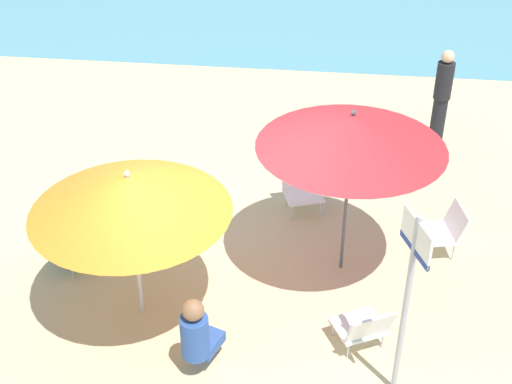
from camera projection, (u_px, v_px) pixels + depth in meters
name	position (u px, v px, depth m)	size (l,w,h in m)	color
ground_plane	(216.00, 284.00, 8.34)	(40.00, 40.00, 0.00)	#CCB789
umbrella_orange	(129.00, 194.00, 7.11)	(2.09, 2.09, 1.83)	silver
umbrella_red	(352.00, 131.00, 7.59)	(2.10, 2.10, 2.12)	#4C4C51
beach_chair_a	(148.00, 218.00, 8.94)	(0.60, 0.60, 0.63)	#33934C
beach_chair_b	(364.00, 327.00, 7.30)	(0.69, 0.69, 0.59)	white
beach_chair_c	(445.00, 228.00, 8.70)	(0.61, 0.61, 0.62)	white
beach_chair_d	(69.00, 237.00, 8.53)	(0.71, 0.70, 0.66)	teal
beach_chair_e	(302.00, 187.00, 9.51)	(0.63, 0.64, 0.61)	white
person_a	(198.00, 334.00, 6.97)	(0.40, 0.53, 0.94)	#2D519E
person_b	(442.00, 96.00, 10.84)	(0.26, 0.26, 1.54)	black
warning_sign	(409.00, 282.00, 6.26)	(0.22, 0.51, 2.08)	#ADADB2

